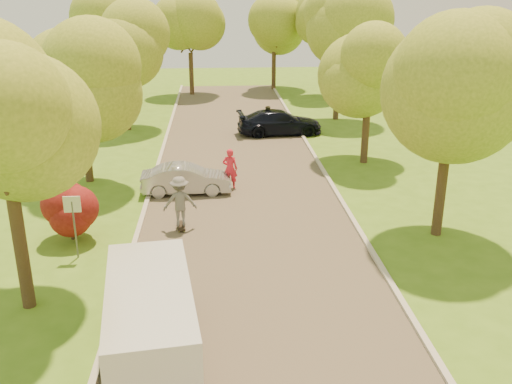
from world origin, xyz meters
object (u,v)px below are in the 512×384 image
object	(u,v)px
street_sign	(73,214)
person_striped	(230,169)
silver_sedan	(186,179)
person_olive	(267,120)
dark_sedan	(280,122)
skateboarder	(180,201)
minivan	(150,319)
longboard	(181,226)

from	to	relation	value
street_sign	person_striped	size ratio (longest dim) A/B	1.20
silver_sedan	person_olive	bearing A→B (deg)	-25.24
dark_sedan	skateboarder	world-z (taller)	skateboarder
person_striped	minivan	bearing A→B (deg)	89.65
longboard	skateboarder	xyz separation A→B (m)	(0.00, -0.00, 0.97)
minivan	dark_sedan	size ratio (longest dim) A/B	1.05
minivan	skateboarder	size ratio (longest dim) A/B	2.80
minivan	person_striped	xyz separation A→B (m)	(2.27, 12.05, -0.10)
street_sign	dark_sedan	xyz separation A→B (m)	(8.54, 16.12, -0.83)
minivan	person_olive	xyz separation A→B (m)	(4.80, 21.80, -0.15)
person_striped	street_sign	bearing A→B (deg)	61.44
silver_sedan	longboard	distance (m)	3.90
street_sign	dark_sedan	world-z (taller)	street_sign
skateboarder	dark_sedan	bearing A→B (deg)	-117.40
silver_sedan	street_sign	bearing A→B (deg)	149.27
silver_sedan	person_striped	bearing A→B (deg)	-77.20
minivan	longboard	xyz separation A→B (m)	(0.30, 7.70, -0.90)
longboard	skateboarder	world-z (taller)	skateboarder
street_sign	person_striped	xyz separation A→B (m)	(5.27, 6.54, -0.65)
minivan	person_olive	bearing A→B (deg)	70.21
minivan	silver_sedan	distance (m)	11.57
street_sign	person_olive	xyz separation A→B (m)	(7.80, 16.29, -0.71)
skateboarder	person_striped	size ratio (longest dim) A/B	1.05
street_sign	silver_sedan	bearing A→B (deg)	61.01
silver_sedan	person_striped	distance (m)	2.00
minivan	dark_sedan	xyz separation A→B (m)	(5.54, 21.64, -0.27)
street_sign	longboard	xyz separation A→B (m)	(3.30, 2.18, -1.46)
minivan	longboard	world-z (taller)	minivan
dark_sedan	person_striped	bearing A→B (deg)	156.31
longboard	person_striped	world-z (taller)	person_striped
silver_sedan	dark_sedan	bearing A→B (deg)	-29.01
skateboarder	person_striped	distance (m)	4.78
longboard	silver_sedan	bearing A→B (deg)	-97.48
silver_sedan	skateboarder	bearing A→B (deg)	177.57
skateboarder	person_olive	distance (m)	14.81
skateboarder	person_striped	world-z (taller)	skateboarder
dark_sedan	person_olive	distance (m)	0.77
dark_sedan	person_olive	size ratio (longest dim) A/B	2.99
street_sign	minivan	bearing A→B (deg)	-61.44
longboard	person_olive	distance (m)	14.83
minivan	person_olive	distance (m)	22.33
silver_sedan	person_olive	size ratio (longest dim) A/B	2.27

